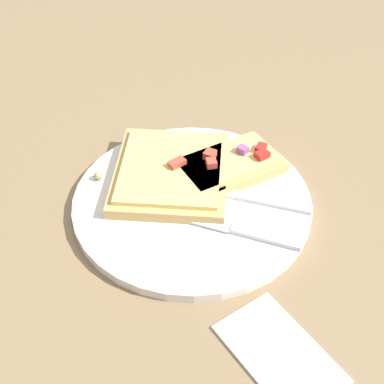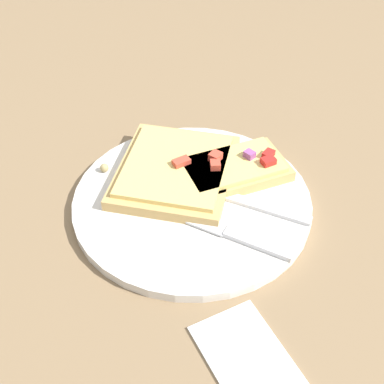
{
  "view_description": "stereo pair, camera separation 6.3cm",
  "coord_description": "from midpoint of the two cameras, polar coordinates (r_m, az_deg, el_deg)",
  "views": [
    {
      "loc": [
        0.38,
        -0.26,
        0.45
      ],
      "look_at": [
        0.0,
        0.0,
        0.02
      ],
      "focal_mm": 50.0,
      "sensor_mm": 36.0,
      "label": 1
    },
    {
      "loc": [
        0.41,
        -0.21,
        0.45
      ],
      "look_at": [
        0.0,
        0.0,
        0.02
      ],
      "focal_mm": 50.0,
      "sensor_mm": 36.0,
      "label": 2
    }
  ],
  "objects": [
    {
      "name": "napkin",
      "position": [
        0.52,
        5.8,
        -16.9
      ],
      "size": [
        0.12,
        0.07,
        0.01
      ],
      "color": "white",
      "rests_on": "ground"
    },
    {
      "name": "fork",
      "position": [
        0.65,
        -1.1,
        0.18
      ],
      "size": [
        0.19,
        0.16,
        0.01
      ],
      "rotation": [
        0.0,
        0.0,
        3.81
      ],
      "color": "silver",
      "rests_on": "plate"
    },
    {
      "name": "pizza_slice_corner",
      "position": [
        0.67,
        1.2,
        2.69
      ],
      "size": [
        0.09,
        0.14,
        0.03
      ],
      "rotation": [
        0.0,
        0.0,
        1.48
      ],
      "color": "tan",
      "rests_on": "plate"
    },
    {
      "name": "ground_plane",
      "position": [
        0.65,
        -2.79,
        -1.56
      ],
      "size": [
        4.0,
        4.0,
        0.0
      ],
      "primitive_type": "plane",
      "color": "#7F6647"
    },
    {
      "name": "pizza_slice_main",
      "position": [
        0.66,
        -4.97,
        2.07
      ],
      "size": [
        0.21,
        0.21,
        0.03
      ],
      "rotation": [
        0.0,
        0.0,
        2.46
      ],
      "color": "tan",
      "rests_on": "plate"
    },
    {
      "name": "crumb_scatter",
      "position": [
        0.66,
        -8.71,
        0.63
      ],
      "size": [
        0.11,
        0.09,
        0.01
      ],
      "color": "tan",
      "rests_on": "plate"
    },
    {
      "name": "knife",
      "position": [
        0.6,
        0.52,
        -3.71
      ],
      "size": [
        0.18,
        0.14,
        0.01
      ],
      "rotation": [
        0.0,
        0.0,
        3.76
      ],
      "color": "silver",
      "rests_on": "plate"
    },
    {
      "name": "plate",
      "position": [
        0.64,
        -2.81,
        -1.18
      ],
      "size": [
        0.29,
        0.29,
        0.01
      ],
      "color": "silver",
      "rests_on": "ground"
    }
  ]
}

